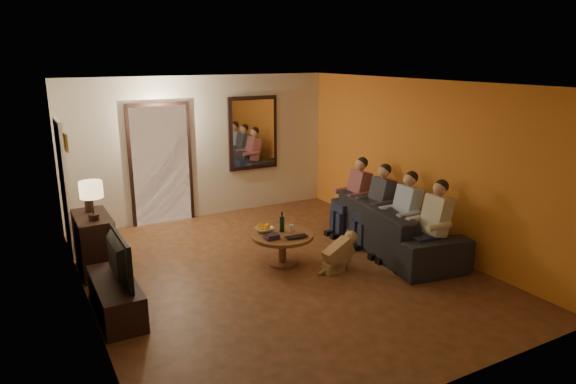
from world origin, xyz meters
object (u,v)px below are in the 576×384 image
table_lamp (92,200)px  person_d (355,199)px  tv (112,258)px  sofa (394,226)px  dog (339,252)px  dresser (94,244)px  person_b (403,218)px  laptop (298,238)px  tv_stand (116,298)px  coffee_table (282,249)px  bowl (264,230)px  wine_bottle (282,222)px  person_c (378,208)px  person_a (432,230)px

table_lamp → person_d: table_lamp is taller
tv → sofa: (4.24, 0.09, -0.33)m
dog → tv: bearing=170.0°
dresser → person_b: size_ratio=0.77×
dresser → laptop: (2.52, -1.31, 0.05)m
sofa → table_lamp: bearing=84.4°
person_d → tv_stand: bearing=-166.6°
sofa → dog: bearing=112.3°
laptop → sofa: bearing=2.3°
sofa → person_d: (-0.10, 0.90, 0.22)m
dresser → coffee_table: bearing=-22.9°
table_lamp → dog: size_ratio=0.96×
coffee_table → person_b: bearing=-19.5°
sofa → coffee_table: 1.85m
tv_stand → tv: (0.00, 0.00, 0.49)m
table_lamp → tv_stand: bearing=-90.0°
bowl → wine_bottle: (0.23, -0.12, 0.12)m
tv_stand → person_c: 4.18m
coffee_table → laptop: (0.10, -0.28, 0.24)m
wine_bottle → bowl: bearing=152.4°
dog → person_a: bearing=-34.3°
dresser → person_d: bearing=-6.0°
dresser → wine_bottle: dresser is taller
dresser → tv: (0.00, -1.42, 0.29)m
table_lamp → bowl: size_ratio=2.08×
tv_stand → dog: size_ratio=2.25×
tv_stand → coffee_table: 2.45m
person_a → person_b: same height
bowl → table_lamp: bearing=165.4°
table_lamp → dog: table_lamp is taller
sofa → bowl: 2.07m
person_a → sofa: bearing=83.7°
person_c → tv: bearing=-174.6°
person_a → person_d: bearing=90.0°
person_a → person_c: (0.00, 1.20, 0.00)m
tv_stand → person_b: (4.14, -0.21, 0.39)m
dresser → sofa: size_ratio=0.36×
bowl → dog: bearing=-47.2°
person_c → wine_bottle: size_ratio=3.87×
dresser → coffee_table: 2.64m
person_c → dog: bearing=-152.6°
person_c → person_d: 0.60m
wine_bottle → coffee_table: bearing=-116.6°
tv_stand → person_a: bearing=-11.1°
tv → coffee_table: 2.50m
person_d → person_c: bearing=-90.0°
coffee_table → wine_bottle: bearing=63.4°
table_lamp → person_b: size_ratio=0.45×
person_a → bowl: 2.38m
tv_stand → wine_bottle: wine_bottle is taller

